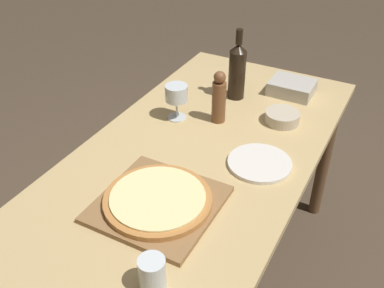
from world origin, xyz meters
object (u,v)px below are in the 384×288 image
pepper_mill (219,98)px  wine_glass (176,94)px  pizza (158,199)px  wine_bottle (237,70)px  small_bowl (282,117)px

pepper_mill → wine_glass: size_ratio=1.48×
pizza → pepper_mill: size_ratio=1.56×
wine_bottle → pizza: bearing=-84.9°
pizza → small_bowl: small_bowl is taller
pizza → small_bowl: (0.18, 0.65, -0.01)m
pizza → wine_bottle: wine_bottle is taller
pepper_mill → small_bowl: (0.23, 0.11, -0.08)m
wine_glass → pizza: bearing=-66.7°
pizza → wine_bottle: size_ratio=1.09×
wine_bottle → pepper_mill: (0.02, -0.21, -0.03)m
wine_bottle → pepper_mill: size_ratio=1.42×
pizza → pepper_mill: pepper_mill is taller
wine_glass → small_bowl: size_ratio=1.06×
wine_bottle → wine_glass: 0.31m
wine_glass → wine_bottle: bearing=63.0°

